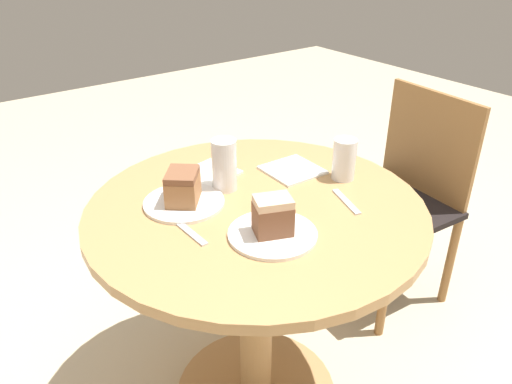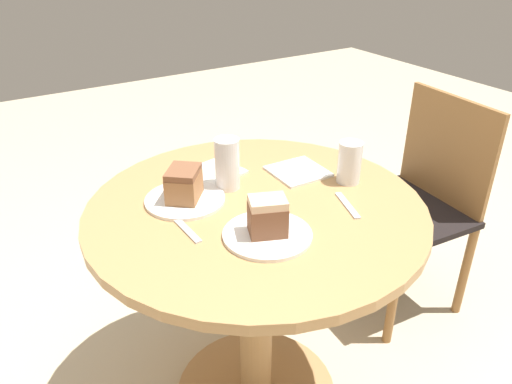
# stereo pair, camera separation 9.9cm
# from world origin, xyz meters

# --- Properties ---
(table) EXTENTS (0.96, 0.96, 0.77)m
(table) POSITION_xyz_m (0.00, 0.00, 0.56)
(table) COLOR tan
(table) RESTS_ON ground_plane
(chair) EXTENTS (0.51, 0.46, 0.89)m
(chair) POSITION_xyz_m (-0.13, 0.86, 0.47)
(chair) COLOR olive
(chair) RESTS_ON ground_plane
(plate_near) EXTENTS (0.23, 0.23, 0.01)m
(plate_near) POSITION_xyz_m (-0.12, -0.16, 0.78)
(plate_near) COLOR white
(plate_near) RESTS_ON table
(plate_far) EXTENTS (0.23, 0.23, 0.01)m
(plate_far) POSITION_xyz_m (0.15, -0.06, 0.78)
(plate_far) COLOR white
(plate_far) RESTS_ON table
(cake_slice_near) EXTENTS (0.13, 0.13, 0.09)m
(cake_slice_near) POSITION_xyz_m (-0.12, -0.16, 0.83)
(cake_slice_near) COLOR #9E6B42
(cake_slice_near) RESTS_ON plate_near
(cake_slice_far) EXTENTS (0.10, 0.11, 0.10)m
(cake_slice_far) POSITION_xyz_m (0.15, -0.06, 0.83)
(cake_slice_far) COLOR brown
(cake_slice_far) RESTS_ON plate_far
(glass_lemonade) EXTENTS (0.07, 0.07, 0.15)m
(glass_lemonade) POSITION_xyz_m (-0.13, -0.02, 0.84)
(glass_lemonade) COLOR beige
(glass_lemonade) RESTS_ON table
(glass_water) EXTENTS (0.07, 0.07, 0.13)m
(glass_water) POSITION_xyz_m (0.03, 0.31, 0.83)
(glass_water) COLOR silver
(glass_water) RESTS_ON table
(napkin_stack) EXTENTS (0.17, 0.17, 0.01)m
(napkin_stack) POSITION_xyz_m (-0.10, 0.22, 0.78)
(napkin_stack) COLOR white
(napkin_stack) RESTS_ON table
(fork) EXTENTS (0.18, 0.02, 0.00)m
(fork) POSITION_xyz_m (0.00, -0.22, 0.78)
(fork) COLOR silver
(fork) RESTS_ON table
(spoon) EXTENTS (0.14, 0.06, 0.00)m
(spoon) POSITION_xyz_m (0.14, 0.21, 0.78)
(spoon) COLOR silver
(spoon) RESTS_ON table
(napkin_side) EXTENTS (0.17, 0.17, 0.01)m
(napkin_side) POSITION_xyz_m (-0.24, 0.00, 0.78)
(napkin_side) COLOR white
(napkin_side) RESTS_ON table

